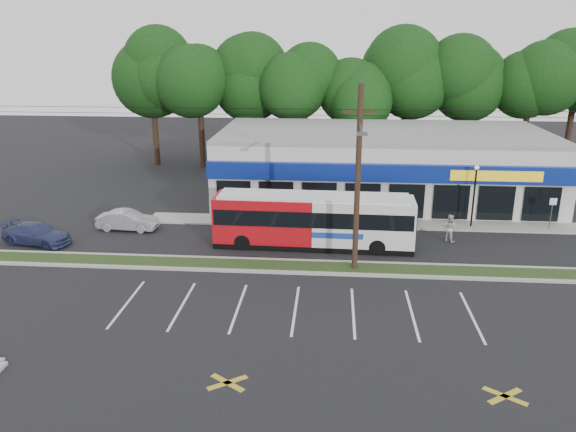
% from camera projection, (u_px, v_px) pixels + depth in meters
% --- Properties ---
extents(ground, '(120.00, 120.00, 0.00)m').
position_uv_depth(ground, '(299.00, 275.00, 30.06)').
color(ground, black).
rests_on(ground, ground).
extents(grass_strip, '(40.00, 1.60, 0.12)m').
position_uv_depth(grass_strip, '(300.00, 267.00, 30.99)').
color(grass_strip, '#243616').
rests_on(grass_strip, ground).
extents(curb_south, '(40.00, 0.25, 0.14)m').
position_uv_depth(curb_south, '(299.00, 273.00, 30.18)').
color(curb_south, '#9E9E93').
rests_on(curb_south, ground).
extents(curb_north, '(40.00, 0.25, 0.14)m').
position_uv_depth(curb_north, '(301.00, 261.00, 31.79)').
color(curb_north, '#9E9E93').
rests_on(curb_north, ground).
extents(sidewalk, '(32.00, 2.20, 0.10)m').
position_uv_depth(sidewalk, '(380.00, 223.00, 38.20)').
color(sidewalk, '#9E9E93').
rests_on(sidewalk, ground).
extents(strip_mall, '(25.00, 12.55, 5.30)m').
position_uv_depth(strip_mall, '(382.00, 164.00, 43.92)').
color(strip_mall, beige).
rests_on(strip_mall, ground).
extents(utility_pole, '(50.00, 2.77, 10.00)m').
position_uv_depth(utility_pole, '(355.00, 174.00, 29.06)').
color(utility_pole, black).
rests_on(utility_pole, ground).
extents(lamp_post, '(0.30, 0.30, 4.25)m').
position_uv_depth(lamp_post, '(475.00, 189.00, 36.74)').
color(lamp_post, black).
rests_on(lamp_post, ground).
extents(sign_post, '(0.45, 0.10, 2.23)m').
position_uv_depth(sign_post, '(552.00, 208.00, 36.48)').
color(sign_post, '#59595E').
rests_on(sign_post, ground).
extents(tree_line, '(46.76, 6.76, 11.83)m').
position_uv_depth(tree_line, '(360.00, 79.00, 51.85)').
color(tree_line, black).
rests_on(tree_line, ground).
extents(metrobus, '(12.02, 2.85, 3.22)m').
position_uv_depth(metrobus, '(314.00, 219.00, 33.76)').
color(metrobus, '#B00D15').
rests_on(metrobus, ground).
extents(car_dark, '(4.37, 1.83, 1.48)m').
position_uv_depth(car_dark, '(376.00, 216.00, 37.54)').
color(car_dark, black).
rests_on(car_dark, ground).
extents(car_silver, '(4.00, 1.57, 1.30)m').
position_uv_depth(car_silver, '(127.00, 220.00, 36.94)').
color(car_silver, '#999BA1').
rests_on(car_silver, ground).
extents(car_blue, '(4.65, 2.69, 1.27)m').
position_uv_depth(car_blue, '(36.00, 234.00, 34.45)').
color(car_blue, navy).
rests_on(car_blue, ground).
extents(pedestrian_a, '(0.77, 0.61, 1.87)m').
position_uv_depth(pedestrian_a, '(351.00, 224.00, 35.24)').
color(pedestrian_a, silver).
rests_on(pedestrian_a, ground).
extents(pedestrian_b, '(1.07, 1.02, 1.74)m').
position_uv_depth(pedestrian_b, '(449.00, 228.00, 34.79)').
color(pedestrian_b, beige).
rests_on(pedestrian_b, ground).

